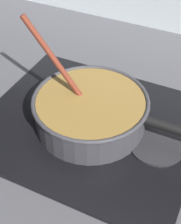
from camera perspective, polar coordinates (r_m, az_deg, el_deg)
name	(u,v)px	position (r m, az deg, el deg)	size (l,w,h in m)	color
ground	(5,163)	(0.87, -14.34, -8.34)	(2.40, 1.60, 0.04)	#4C4C51
hob_plate	(90,125)	(0.89, 0.00, -2.18)	(0.56, 0.48, 0.01)	black
burner_ring	(90,122)	(0.89, 0.00, -1.72)	(0.18, 0.18, 0.01)	#592D0C
spare_burner	(157,145)	(0.85, 11.18, -5.45)	(0.14, 0.14, 0.01)	#262628
cooking_pan	(91,111)	(0.86, 0.06, 0.24)	(0.47, 0.30, 0.28)	#38383D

